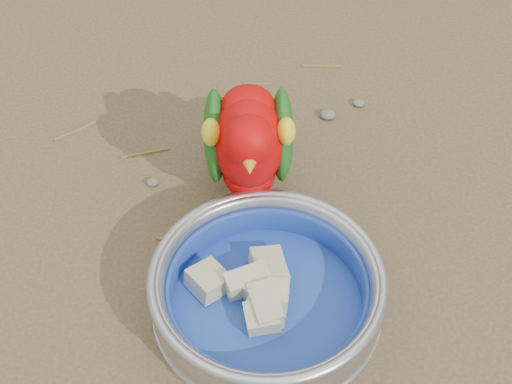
{
  "coord_description": "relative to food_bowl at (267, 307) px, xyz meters",
  "views": [
    {
      "loc": [
        -0.0,
        -0.47,
        0.69
      ],
      "look_at": [
        0.05,
        0.1,
        0.08
      ],
      "focal_mm": 55.0,
      "sensor_mm": 36.0,
      "label": 1
    }
  ],
  "objects": [
    {
      "name": "fruit_wedges",
      "position": [
        -0.0,
        0.0,
        0.02
      ],
      "size": [
        0.14,
        0.14,
        0.03
      ],
      "primitive_type": null,
      "color": "#C7BC8F",
      "rests_on": "food_bowl"
    },
    {
      "name": "lory_parrot",
      "position": [
        -0.01,
        0.15,
        0.08
      ],
      "size": [
        0.11,
        0.22,
        0.17
      ],
      "primitive_type": null,
      "rotation": [
        0.0,
        0.0,
        -3.2
      ],
      "color": "#C90506",
      "rests_on": "ground"
    },
    {
      "name": "ground_debris",
      "position": [
        -0.08,
        0.05,
        -0.01
      ],
      "size": [
        0.9,
        0.8,
        0.01
      ],
      "primitive_type": null,
      "color": "olive",
      "rests_on": "ground"
    },
    {
      "name": "ground",
      "position": [
        -0.05,
        0.0,
        -0.01
      ],
      "size": [
        60.0,
        60.0,
        0.0
      ],
      "primitive_type": "plane",
      "color": "brown"
    },
    {
      "name": "bowl_wall",
      "position": [
        0.0,
        0.0,
        0.03
      ],
      "size": [
        0.24,
        0.24,
        0.04
      ],
      "primitive_type": null,
      "color": "#B2B2BA",
      "rests_on": "food_bowl"
    },
    {
      "name": "food_bowl",
      "position": [
        0.0,
        0.0,
        0.0
      ],
      "size": [
        0.24,
        0.24,
        0.02
      ],
      "primitive_type": "cylinder",
      "color": "#B2B2BA",
      "rests_on": "ground"
    }
  ]
}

